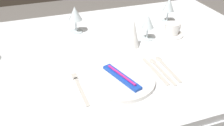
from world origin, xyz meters
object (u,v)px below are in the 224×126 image
toothbrush_package (122,77)px  spoon_soup (159,68)px  spoon_dessert (165,66)px  dinner_knife (156,72)px  wine_glass_left (169,6)px  fork_outer (79,87)px  wine_glass_right (75,15)px  wine_glass_centre (148,23)px  napkin_folded (133,33)px  dinner_plate (121,80)px  coffee_cup_left (172,29)px

toothbrush_package → spoon_soup: 0.20m
spoon_dessert → dinner_knife: bearing=-155.5°
spoon_soup → wine_glass_left: bearing=57.1°
wine_glass_left → spoon_soup: bearing=-122.9°
fork_outer → wine_glass_right: 0.52m
toothbrush_package → fork_outer: size_ratio=0.95×
spoon_soup → wine_glass_right: bearing=119.1°
wine_glass_centre → napkin_folded: napkin_folded is taller
fork_outer → wine_glass_left: size_ratio=1.47×
dinner_plate → dinner_knife: size_ratio=1.26×
fork_outer → napkin_folded: napkin_folded is taller
dinner_knife → spoon_soup: spoon_soup is taller
toothbrush_package → spoon_dessert: (0.23, 0.05, -0.02)m
spoon_dessert → coffee_cup_left: size_ratio=2.12×
toothbrush_package → dinner_plate: bearing=0.0°
fork_outer → spoon_dessert: size_ratio=1.04×
spoon_soup → spoon_dessert: bearing=16.1°
wine_glass_centre → napkin_folded: bearing=-153.7°
wine_glass_centre → wine_glass_left: wine_glass_left is taller
dinner_knife → coffee_cup_left: bearing=50.0°
toothbrush_package → wine_glass_right: size_ratio=1.39×
coffee_cup_left → wine_glass_left: bearing=67.6°
wine_glass_centre → wine_glass_right: 0.40m
wine_glass_left → wine_glass_right: bearing=176.2°
toothbrush_package → dinner_knife: (0.17, 0.02, -0.02)m
dinner_plate → wine_glass_left: bearing=45.0°
coffee_cup_left → napkin_folded: bearing=-169.4°
dinner_knife → wine_glass_right: bearing=115.7°
wine_glass_centre → napkin_folded: 0.12m
dinner_plate → wine_glass_right: 0.54m
fork_outer → wine_glass_centre: wine_glass_centre is taller
toothbrush_package → spoon_dessert: size_ratio=0.99×
wine_glass_left → coffee_cup_left: bearing=-112.4°
dinner_plate → wine_glass_centre: 0.42m
fork_outer → dinner_knife: same height
dinner_plate → fork_outer: dinner_plate is taller
toothbrush_package → spoon_dessert: bearing=11.2°
spoon_soup → napkin_folded: napkin_folded is taller
dinner_plate → napkin_folded: 0.32m
fork_outer → wine_glass_centre: bearing=33.9°
fork_outer → wine_glass_right: wine_glass_right is taller
dinner_knife → dinner_plate: bearing=-174.0°
napkin_folded → wine_glass_centre: bearing=26.3°
fork_outer → spoon_soup: (0.37, 0.02, 0.00)m
spoon_soup → fork_outer: bearing=-177.4°
dinner_plate → spoon_dessert: 0.23m
spoon_soup → spoon_dessert: size_ratio=1.03×
dinner_plate → fork_outer: bearing=173.7°
dinner_knife → napkin_folded: bearing=91.3°
toothbrush_package → wine_glass_centre: size_ratio=1.56×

